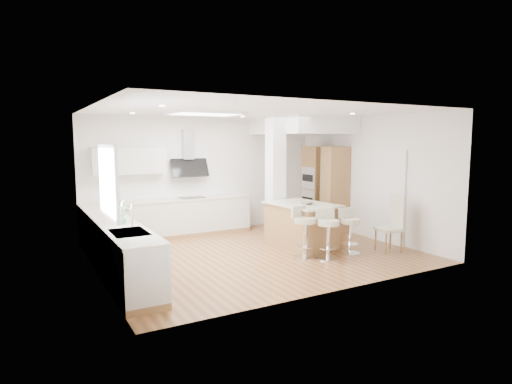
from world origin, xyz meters
TOP-DOWN VIEW (x-y plane):
  - ground at (0.00, 0.00)m, footprint 6.00×6.00m
  - ceiling at (0.00, 0.00)m, footprint 6.00×5.00m
  - wall_back at (0.00, 2.50)m, footprint 6.00×0.04m
  - wall_left at (-3.00, 0.00)m, footprint 0.04×5.00m
  - wall_right at (3.00, 0.00)m, footprint 0.04×5.00m
  - skylight at (-0.79, 0.60)m, footprint 4.10×2.10m
  - window_left at (-2.96, -0.90)m, footprint 0.06×1.28m
  - doorway_right at (2.97, -0.60)m, footprint 0.05×1.00m
  - counter_left at (-2.70, 0.23)m, footprint 0.63×4.50m
  - counter_back at (-0.91, 2.22)m, footprint 3.62×0.63m
  - pillar at (1.05, 0.95)m, footprint 0.35×0.35m
  - soffit at (2.10, 1.40)m, footprint 1.78×2.20m
  - oven_column at (2.68, 1.23)m, footprint 0.63×1.21m
  - peninsula at (1.11, -0.02)m, footprint 1.15×1.62m
  - bar_stool_a at (0.64, -0.76)m, footprint 0.55×0.55m
  - bar_stool_b at (0.98, -1.04)m, footprint 0.52×0.52m
  - bar_stool_c at (1.60, -0.96)m, footprint 0.42×0.42m
  - dining_chair at (2.48, -1.25)m, footprint 0.52×0.52m

SIDE VIEW (x-z plane):
  - ground at x=0.00m, z-range 0.00..0.00m
  - ceiling at x=0.00m, z-range -0.01..0.01m
  - counter_left at x=-2.70m, z-range -0.22..1.13m
  - peninsula at x=1.11m, z-range -0.03..0.97m
  - bar_stool_c at x=1.60m, z-range 0.06..0.96m
  - bar_stool_b at x=0.98m, z-range 0.06..1.02m
  - bar_stool_a at x=0.64m, z-range 0.06..1.06m
  - dining_chair at x=2.48m, z-range 0.04..1.19m
  - counter_back at x=-0.91m, z-range -0.55..1.95m
  - doorway_right at x=2.97m, z-range -0.05..2.05m
  - oven_column at x=2.68m, z-range 0.00..2.10m
  - wall_back at x=0.00m, z-range 0.00..2.80m
  - wall_left at x=-3.00m, z-range 0.00..2.80m
  - wall_right at x=3.00m, z-range 0.00..2.80m
  - pillar at x=1.05m, z-range 0.00..2.80m
  - window_left at x=-2.96m, z-range 1.16..2.23m
  - soffit at x=2.10m, z-range 2.40..2.80m
  - skylight at x=-0.79m, z-range 2.74..2.80m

